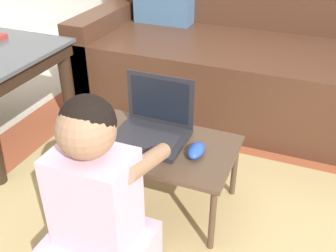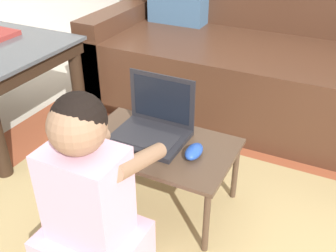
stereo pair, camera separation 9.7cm
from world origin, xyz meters
TOP-DOWN VIEW (x-y plane):
  - ground_plane at (0.00, 0.00)m, footprint 16.00×16.00m
  - area_rug at (-0.04, 0.01)m, footprint 2.04×1.88m
  - couch at (0.04, 1.23)m, footprint 1.84×0.84m
  - laptop_desk at (-0.04, 0.21)m, footprint 0.60×0.38m
  - laptop at (-0.08, 0.24)m, footprint 0.29×0.23m
  - computer_mouse at (0.12, 0.19)m, footprint 0.06×0.11m
  - person_seated at (-0.08, -0.18)m, footprint 0.33×0.42m

SIDE VIEW (x-z plane):
  - ground_plane at x=0.00m, z-range 0.00..0.00m
  - area_rug at x=-0.04m, z-range 0.00..0.01m
  - laptop_desk at x=-0.04m, z-range 0.12..0.42m
  - couch at x=0.04m, z-range -0.12..0.69m
  - person_seated at x=-0.08m, z-range -0.04..0.64m
  - computer_mouse at x=0.12m, z-range 0.30..0.34m
  - laptop at x=-0.08m, z-range 0.22..0.46m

